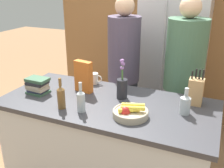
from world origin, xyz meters
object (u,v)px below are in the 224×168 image
knife_block (196,91)px  bottle_vinegar (81,100)px  coffee_mug (95,78)px  refrigerator (173,54)px  flower_vase (122,87)px  bottle_oil (185,104)px  person_in_blue (183,76)px  book_stack (38,86)px  fruit_bowl (130,112)px  person_at_sink (124,68)px  cereal_box (84,77)px  bottle_wine (61,97)px

knife_block → bottle_vinegar: bearing=-148.2°
coffee_mug → refrigerator: bearing=62.7°
flower_vase → bottle_oil: size_ratio=1.66×
flower_vase → person_in_blue: 0.72m
book_stack → fruit_bowl: bearing=-5.4°
coffee_mug → book_stack: size_ratio=0.61×
refrigerator → fruit_bowl: (-0.00, -1.53, -0.06)m
person_at_sink → cereal_box: bearing=-97.8°
knife_block → person_at_sink: size_ratio=0.18×
knife_block → person_at_sink: (-0.79, 0.47, -0.05)m
bottle_vinegar → person_at_sink: bearing=91.4°
knife_block → person_at_sink: 0.92m
knife_block → bottle_vinegar: knife_block is taller
cereal_box → knife_block: bearing=7.8°
flower_vase → bottle_oil: (0.53, -0.07, -0.02)m
knife_block → flower_vase: flower_vase is taller
fruit_bowl → knife_block: size_ratio=0.89×
knife_block → flower_vase: (-0.58, -0.13, -0.01)m
bottle_oil → person_in_blue: 0.68m
bottle_oil → bottle_vinegar: bottle_vinegar is taller
cereal_box → bottle_oil: (0.90, -0.07, -0.06)m
person_in_blue → cereal_box: bearing=-157.1°
book_stack → person_in_blue: person_in_blue is taller
book_stack → bottle_wine: bearing=-24.8°
flower_vase → person_at_sink: 0.63m
bottle_oil → bottle_vinegar: bearing=-159.0°
knife_block → coffee_mug: (-0.94, 0.08, -0.06)m
coffee_mug → bottle_vinegar: (0.17, -0.56, 0.04)m
cereal_box → coffee_mug: (0.00, 0.21, -0.09)m
cereal_box → bottle_vinegar: bearing=-63.7°
coffee_mug → book_stack: (-0.35, -0.41, 0.02)m
flower_vase → refrigerator: bearing=82.0°
refrigerator → person_in_blue: refrigerator is taller
bottle_vinegar → knife_block: bearing=31.8°
coffee_mug → person_at_sink: (0.15, 0.39, 0.01)m
refrigerator → bottle_vinegar: size_ratio=8.28×
bottle_wine → coffee_mug: bearing=90.3°
coffee_mug → bottle_wine: 0.57m
bottle_wine → person_in_blue: (0.77, 0.96, -0.04)m
coffee_mug → bottle_oil: bottle_oil is taller
book_stack → bottle_wine: bottle_wine is taller
coffee_mug → bottle_wine: (0.00, -0.57, 0.05)m
refrigerator → bottle_wine: refrigerator is taller
flower_vase → cereal_box: 0.37m
coffee_mug → bottle_wine: size_ratio=0.47×
refrigerator → fruit_bowl: bearing=-90.0°
cereal_box → coffee_mug: size_ratio=2.39×
cereal_box → person_at_sink: person_at_sink is taller
knife_block → person_at_sink: person_at_sink is taller
bottle_oil → person_at_sink: size_ratio=0.12×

